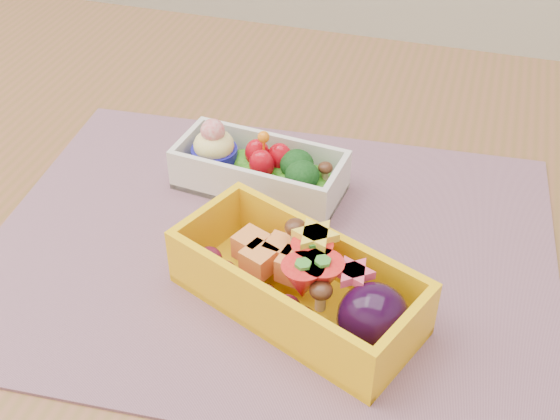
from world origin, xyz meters
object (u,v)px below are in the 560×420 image
(bento_white, at_px, (259,169))
(bento_yellow, at_px, (302,283))
(table, at_px, (250,299))
(placemat, at_px, (270,248))

(bento_white, bearing_deg, bento_yellow, -54.28)
(table, xyz_separation_m, placemat, (0.03, -0.03, 0.10))
(table, bearing_deg, bento_yellow, -50.51)
(bento_yellow, bearing_deg, table, 151.79)
(bento_yellow, bearing_deg, placemat, 148.34)
(placemat, height_order, bento_yellow, bento_yellow)
(table, bearing_deg, placemat, -44.44)
(placemat, distance_m, bento_white, 0.09)
(placemat, bearing_deg, bento_white, 114.26)
(table, bearing_deg, bento_white, 94.76)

